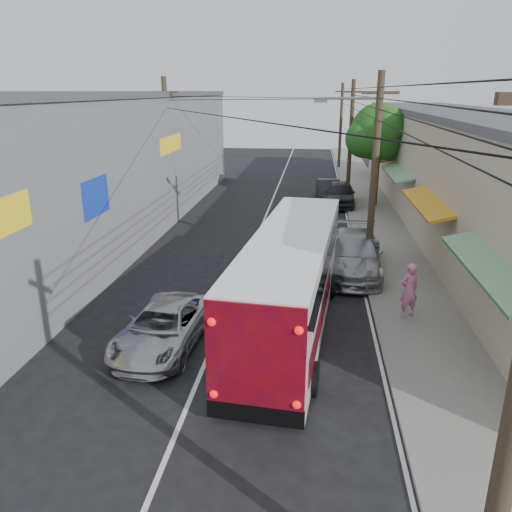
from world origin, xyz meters
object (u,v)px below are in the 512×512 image
(parked_suv, at_px, (354,254))
(pedestrian_near, at_px, (409,290))
(parked_car_mid, at_px, (340,194))
(parked_car_far, at_px, (329,190))
(pedestrian_far, at_px, (373,255))
(coach_bus, at_px, (292,278))
(jeepney, at_px, (164,327))

(parked_suv, height_order, pedestrian_near, pedestrian_near)
(parked_car_mid, distance_m, pedestrian_near, 17.43)
(parked_car_far, relative_size, pedestrian_near, 2.32)
(parked_suv, height_order, parked_car_mid, parked_suv)
(parked_car_mid, height_order, pedestrian_near, pedestrian_near)
(parked_car_mid, relative_size, pedestrian_near, 2.53)
(parked_suv, xyz_separation_m, pedestrian_far, (0.80, -0.11, 0.00))
(coach_bus, xyz_separation_m, pedestrian_near, (3.83, 0.83, -0.57))
(coach_bus, relative_size, jeepney, 2.41)
(jeepney, xyz_separation_m, parked_car_far, (5.28, 21.65, 0.07))
(coach_bus, height_order, jeepney, coach_bus)
(parked_car_far, distance_m, pedestrian_far, 14.71)
(pedestrian_near, relative_size, pedestrian_far, 1.32)
(coach_bus, bearing_deg, pedestrian_near, 17.73)
(parked_car_far, bearing_deg, coach_bus, -99.24)
(jeepney, xyz_separation_m, parked_car_mid, (6.00, 20.13, 0.16))
(coach_bus, height_order, pedestrian_far, coach_bus)
(parked_car_mid, xyz_separation_m, pedestrian_near, (1.49, -17.37, 0.25))
(parked_car_mid, relative_size, parked_car_far, 1.09)
(pedestrian_far, bearing_deg, jeepney, 37.96)
(jeepney, bearing_deg, pedestrian_near, 25.09)
(jeepney, bearing_deg, parked_suv, 54.75)
(parked_car_mid, bearing_deg, pedestrian_far, -83.93)
(parked_suv, bearing_deg, jeepney, -126.41)
(coach_bus, relative_size, pedestrian_near, 5.94)
(coach_bus, distance_m, jeepney, 4.26)
(parked_car_far, relative_size, pedestrian_far, 3.05)
(pedestrian_far, bearing_deg, coach_bus, 50.34)
(jeepney, bearing_deg, parked_car_mid, 78.22)
(coach_bus, height_order, pedestrian_near, coach_bus)
(coach_bus, bearing_deg, parked_car_mid, 88.22)
(parked_car_far, distance_m, pedestrian_near, 19.02)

